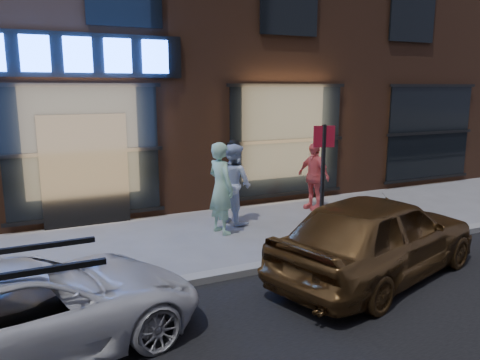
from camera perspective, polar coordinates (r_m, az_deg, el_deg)
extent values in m
plane|color=slate|center=(7.13, -13.65, -13.58)|extent=(90.00, 90.00, 0.00)
cube|color=gray|center=(7.10, -13.67, -13.14)|extent=(60.00, 0.25, 0.12)
cube|color=#54301E|center=(14.57, -21.45, 18.60)|extent=(30.00, 8.00, 10.00)
cube|color=black|center=(10.37, -21.47, 14.07)|extent=(5.20, 0.06, 0.90)
cube|color=black|center=(10.51, -18.35, 1.07)|extent=(1.80, 0.10, 2.40)
cube|color=#FFBF72|center=(10.51, -18.52, 3.27)|extent=(3.00, 0.04, 2.60)
cube|color=black|center=(10.47, -18.50, 3.24)|extent=(3.20, 0.06, 2.80)
cube|color=#FFBF72|center=(12.14, 5.64, 4.80)|extent=(3.00, 0.04, 2.60)
cube|color=black|center=(12.11, 5.73, 4.78)|extent=(3.20, 0.06, 2.80)
cube|color=#FFBF72|center=(15.31, 22.00, 5.38)|extent=(3.00, 0.04, 2.60)
cube|color=black|center=(15.28, 22.11, 5.36)|extent=(3.20, 0.06, 2.80)
cube|color=black|center=(12.20, 6.07, 20.85)|extent=(1.60, 0.06, 1.60)
cube|color=black|center=(14.65, 20.33, 18.63)|extent=(1.60, 0.06, 1.60)
cube|color=#2659FF|center=(10.28, -23.72, 13.94)|extent=(0.55, 0.12, 0.70)
cube|color=#2659FF|center=(10.34, -19.16, 14.23)|extent=(0.55, 0.12, 0.70)
cube|color=#2659FF|center=(10.47, -14.67, 14.44)|extent=(0.55, 0.12, 0.70)
cube|color=#2659FF|center=(10.65, -10.31, 14.56)|extent=(0.55, 0.12, 0.70)
imported|color=#A1D4BA|center=(9.49, -2.34, -1.00)|extent=(0.59, 0.77, 1.88)
imported|color=white|center=(10.23, -0.74, -0.42)|extent=(0.86, 1.00, 1.77)
imported|color=#F46465|center=(11.55, 8.94, 0.47)|extent=(0.61, 1.02, 1.64)
imported|color=silver|center=(5.81, -24.43, -14.37)|extent=(4.22, 2.65, 1.09)
imported|color=brown|center=(7.63, 16.46, -6.54)|extent=(4.31, 2.73, 1.37)
cylinder|color=#262628|center=(8.36, 9.99, -1.30)|extent=(0.07, 0.07, 2.33)
cube|color=#B5142B|center=(8.20, 10.22, 5.24)|extent=(0.36, 0.16, 0.37)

